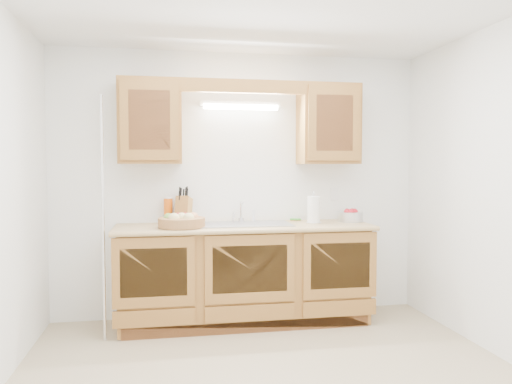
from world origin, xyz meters
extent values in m
plane|color=tan|center=(0.00, 0.00, 0.00)|extent=(3.50, 3.50, 0.00)
plane|color=white|center=(0.00, 0.00, 2.50)|extent=(3.50, 3.50, 0.00)
cube|color=white|center=(0.00, 1.50, 1.25)|extent=(3.50, 0.02, 2.50)
cube|color=white|center=(0.00, -1.50, 1.25)|extent=(3.50, 0.02, 2.50)
cube|color=white|center=(1.75, 0.00, 1.25)|extent=(0.02, 3.00, 2.50)
cube|color=#A47030|center=(0.00, 1.20, 0.44)|extent=(2.20, 0.60, 0.86)
cube|color=tan|center=(0.00, 1.19, 0.88)|extent=(2.30, 0.63, 0.04)
cube|color=#A47030|center=(-0.83, 1.33, 1.83)|extent=(0.55, 0.33, 0.75)
cube|color=#A47030|center=(0.83, 1.33, 1.83)|extent=(0.55, 0.33, 0.75)
cube|color=#A47030|center=(0.00, 1.19, 2.14)|extent=(2.20, 0.05, 0.12)
cylinder|color=white|center=(0.00, 1.40, 1.98)|extent=(0.70, 0.05, 0.05)
cube|color=white|center=(0.00, 1.43, 2.01)|extent=(0.76, 0.06, 0.05)
cube|color=#9E9EA3|center=(0.00, 1.21, 0.90)|extent=(0.84, 0.46, 0.01)
cube|color=#9E9EA3|center=(-0.21, 1.21, 0.82)|extent=(0.39, 0.40, 0.16)
cube|color=#9E9EA3|center=(0.21, 1.21, 0.82)|extent=(0.39, 0.40, 0.16)
cylinder|color=silver|center=(0.00, 1.41, 0.92)|extent=(0.06, 0.06, 0.04)
cylinder|color=silver|center=(0.00, 1.41, 1.00)|extent=(0.02, 0.02, 0.16)
cylinder|color=silver|center=(0.00, 1.35, 1.09)|extent=(0.02, 0.12, 0.02)
cylinder|color=white|center=(0.12, 1.41, 0.96)|extent=(0.03, 0.03, 0.12)
cylinder|color=silver|center=(-1.20, 0.94, 1.00)|extent=(0.03, 0.03, 2.00)
cube|color=white|center=(0.95, 1.49, 1.15)|extent=(0.08, 0.01, 0.12)
cylinder|color=#AE7946|center=(-0.56, 1.09, 0.95)|extent=(0.41, 0.41, 0.08)
sphere|color=#D8C67F|center=(-0.63, 1.04, 0.98)|extent=(0.10, 0.10, 0.10)
sphere|color=#D8C67F|center=(-0.51, 1.03, 0.98)|extent=(0.10, 0.10, 0.10)
sphere|color=tan|center=(-0.46, 1.13, 0.98)|extent=(0.09, 0.09, 0.09)
sphere|color=red|center=(-0.59, 1.15, 0.98)|extent=(0.09, 0.09, 0.09)
sphere|color=#72A53F|center=(-0.68, 1.12, 0.98)|extent=(0.09, 0.09, 0.09)
sphere|color=#D8C67F|center=(-0.56, 1.08, 0.98)|extent=(0.10, 0.10, 0.10)
sphere|color=red|center=(-0.53, 1.19, 0.98)|extent=(0.09, 0.09, 0.09)
cube|color=#A47030|center=(-0.54, 1.37, 1.02)|extent=(0.18, 0.23, 0.27)
cylinder|color=black|center=(-0.57, 1.34, 1.17)|extent=(0.03, 0.04, 0.10)
cylinder|color=black|center=(-0.54, 1.34, 1.17)|extent=(0.03, 0.04, 0.10)
cylinder|color=black|center=(-0.51, 1.34, 1.18)|extent=(0.03, 0.04, 0.10)
cylinder|color=black|center=(-0.56, 1.39, 1.18)|extent=(0.03, 0.04, 0.10)
cylinder|color=black|center=(-0.52, 1.39, 1.18)|extent=(0.03, 0.04, 0.10)
cylinder|color=black|center=(-0.57, 1.42, 1.19)|extent=(0.03, 0.04, 0.10)
cylinder|color=black|center=(-0.51, 1.42, 1.19)|extent=(0.03, 0.04, 0.10)
cylinder|color=#EA5E0D|center=(-0.68, 1.42, 1.02)|extent=(0.09, 0.09, 0.23)
cylinder|color=white|center=(-0.68, 1.42, 1.14)|extent=(0.08, 0.08, 0.01)
imported|color=#2156A9|center=(-0.57, 1.42, 0.98)|extent=(0.09, 0.09, 0.17)
cube|color=#CC333F|center=(0.54, 1.44, 0.90)|extent=(0.11, 0.08, 0.01)
cube|color=green|center=(0.54, 1.44, 0.91)|extent=(0.11, 0.08, 0.02)
cylinder|color=silver|center=(0.65, 1.18, 0.91)|extent=(0.14, 0.14, 0.01)
cylinder|color=silver|center=(0.65, 1.18, 1.04)|extent=(0.02, 0.02, 0.29)
cylinder|color=white|center=(0.65, 1.18, 1.03)|extent=(0.15, 0.15, 0.24)
sphere|color=silver|center=(0.65, 1.18, 1.19)|extent=(0.02, 0.02, 0.02)
cylinder|color=silver|center=(1.03, 1.26, 0.95)|extent=(0.32, 0.32, 0.09)
sphere|color=red|center=(1.00, 1.26, 0.99)|extent=(0.07, 0.07, 0.07)
sphere|color=red|center=(1.06, 1.28, 0.99)|extent=(0.07, 0.07, 0.07)
sphere|color=red|center=(1.03, 1.23, 0.99)|extent=(0.07, 0.07, 0.07)
sphere|color=red|center=(1.07, 1.24, 0.99)|extent=(0.07, 0.07, 0.07)
camera|label=1|loc=(-0.69, -3.24, 1.43)|focal=35.00mm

